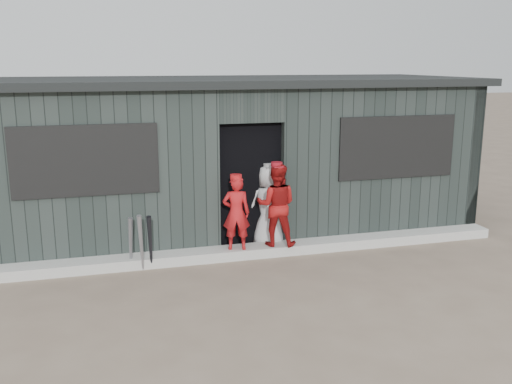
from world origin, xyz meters
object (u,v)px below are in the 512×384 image
object	(u,v)px
bat_right	(150,243)
player_red_left	(236,213)
dugout	(230,155)
bat_mid	(131,243)
player_grey_back	(269,207)
bat_left	(141,243)
player_red_right	(276,205)

from	to	relation	value
bat_right	player_red_left	xyz separation A→B (m)	(1.28, 0.18, 0.29)
bat_right	dugout	distance (m)	2.64
bat_mid	player_grey_back	bearing A→B (deg)	11.00
bat_mid	player_grey_back	size ratio (longest dim) A/B	0.59
bat_left	bat_mid	bearing A→B (deg)	132.00
player_red_left	dugout	distance (m)	1.86
bat_mid	player_red_right	size ratio (longest dim) A/B	0.63
bat_right	player_red_right	world-z (taller)	player_red_right
player_red_left	player_red_right	xyz separation A→B (m)	(0.63, 0.04, 0.07)
player_red_left	player_grey_back	bearing A→B (deg)	-137.14
dugout	player_grey_back	bearing A→B (deg)	-77.73
bat_mid	player_grey_back	xyz separation A→B (m)	(2.16, 0.42, 0.28)
bat_right	player_red_right	size ratio (longest dim) A/B	0.66
player_red_left	player_grey_back	distance (m)	0.71
bat_mid	player_red_left	xyz separation A→B (m)	(1.55, 0.05, 0.31)
bat_left	bat_right	xyz separation A→B (m)	(0.13, 0.03, -0.02)
bat_mid	player_red_right	xyz separation A→B (m)	(2.18, 0.09, 0.39)
player_red_right	player_grey_back	world-z (taller)	player_red_right
bat_left	dugout	xyz separation A→B (m)	(1.72, 1.94, 0.86)
bat_mid	dugout	bearing A→B (deg)	43.93
dugout	player_red_left	bearing A→B (deg)	-100.18
bat_left	dugout	distance (m)	2.73
player_red_left	dugout	bearing A→B (deg)	-88.17
player_red_right	dugout	bearing A→B (deg)	-58.39
bat_left	player_red_right	world-z (taller)	player_red_right
bat_left	player_red_right	xyz separation A→B (m)	(2.05, 0.25, 0.35)
bat_left	player_red_left	xyz separation A→B (m)	(1.41, 0.21, 0.28)
bat_mid	player_red_left	distance (m)	1.58
bat_mid	player_red_right	distance (m)	2.22
player_grey_back	dugout	distance (m)	1.53
bat_right	player_grey_back	xyz separation A→B (m)	(1.89, 0.54, 0.26)
player_red_left	dugout	size ratio (longest dim) A/B	0.13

